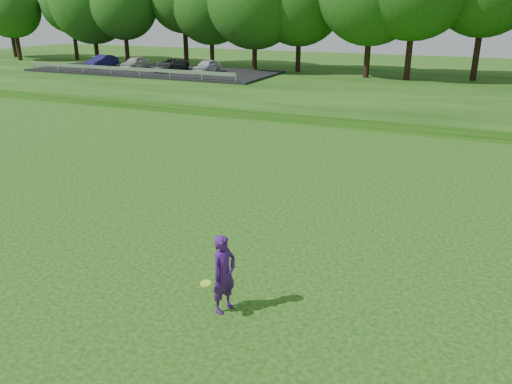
% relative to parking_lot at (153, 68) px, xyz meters
% --- Properties ---
extents(ground, '(140.00, 140.00, 0.00)m').
position_rel_parking_lot_xyz_m(ground, '(23.84, -32.79, -0.99)').
color(ground, '#113E0C').
rests_on(ground, ground).
extents(berm, '(130.00, 30.00, 0.60)m').
position_rel_parking_lot_xyz_m(berm, '(23.84, 1.21, -0.69)').
color(berm, '#113E0C').
rests_on(berm, ground).
extents(walking_path, '(130.00, 1.60, 0.04)m').
position_rel_parking_lot_xyz_m(walking_path, '(23.84, -12.79, -0.97)').
color(walking_path, gray).
rests_on(walking_path, ground).
extents(parking_lot, '(24.00, 9.00, 1.38)m').
position_rel_parking_lot_xyz_m(parking_lot, '(0.00, 0.00, 0.00)').
color(parking_lot, black).
rests_on(parking_lot, berm).
extents(woman, '(0.60, 0.98, 1.80)m').
position_rel_parking_lot_xyz_m(woman, '(24.39, -32.46, -0.09)').
color(woman, '#471972').
rests_on(woman, ground).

